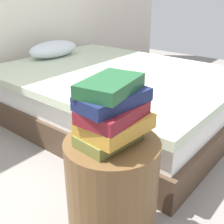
% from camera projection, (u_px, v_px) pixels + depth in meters
% --- Properties ---
extents(bed, '(1.56, 2.02, 0.62)m').
position_uv_depth(bed, '(113.00, 95.00, 2.52)').
color(bed, '#4C3828').
rests_on(bed, ground_plane).
extents(side_table, '(0.40, 0.40, 0.55)m').
position_uv_depth(side_table, '(112.00, 195.00, 1.25)').
color(side_table, brown).
rests_on(side_table, ground_plane).
extents(book_olive, '(0.27, 0.18, 0.05)m').
position_uv_depth(book_olive, '(109.00, 137.00, 1.13)').
color(book_olive, olive).
rests_on(book_olive, side_table).
extents(book_ochre, '(0.29, 0.22, 0.06)m').
position_uv_depth(book_ochre, '(115.00, 124.00, 1.11)').
color(book_ochre, '#B7842D').
rests_on(book_ochre, book_olive).
extents(book_maroon, '(0.27, 0.19, 0.05)m').
position_uv_depth(book_maroon, '(113.00, 112.00, 1.07)').
color(book_maroon, maroon).
rests_on(book_maroon, book_ochre).
extents(book_navy, '(0.31, 0.18, 0.05)m').
position_uv_depth(book_navy, '(113.00, 99.00, 1.06)').
color(book_navy, '#19234C').
rests_on(book_navy, book_maroon).
extents(book_forest, '(0.29, 0.21, 0.05)m').
position_uv_depth(book_forest, '(111.00, 85.00, 1.05)').
color(book_forest, '#1E512D').
rests_on(book_forest, book_navy).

